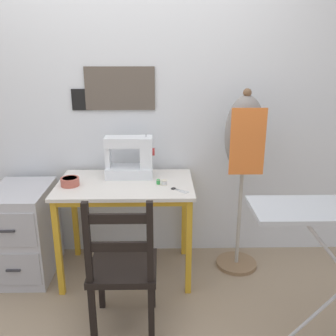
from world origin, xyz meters
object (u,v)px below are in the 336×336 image
Objects in this scene: thread_spool_mid_table at (164,182)px; wooden_chair at (123,269)px; filing_cabinet at (24,232)px; fabric_bowl at (70,181)px; scissors at (177,190)px; thread_spool_near_machine at (158,182)px; dress_form at (244,147)px; sewing_machine at (132,158)px.

thread_spool_mid_table is 0.05× the size of wooden_chair.
fabric_bowl is at bearing -9.09° from filing_cabinet.
scissors is 0.17m from thread_spool_near_machine.
fabric_bowl is 1.27m from dress_form.
sewing_machine is 0.53× the size of filing_cabinet.
sewing_machine is at bearing 142.85° from thread_spool_mid_table.
wooden_chair is at bearing -53.42° from fabric_bowl.
filing_cabinet is (-0.82, -0.12, -0.54)m from sewing_machine.
sewing_machine is at bearing 138.51° from thread_spool_near_machine.
thread_spool_mid_table is 0.06× the size of filing_cabinet.
sewing_machine is at bearing 22.83° from fabric_bowl.
fabric_bowl is 0.78m from wooden_chair.
thread_spool_near_machine is 0.69m from wooden_chair.
thread_spool_near_machine is 0.03× the size of dress_form.
wooden_chair is at bearing -91.22° from sewing_machine.
wooden_chair is (-0.34, -0.45, -0.32)m from scissors.
scissors is 3.24× the size of thread_spool_near_machine.
dress_form reaches higher than wooden_chair.
scissors is (0.32, -0.28, -0.14)m from sewing_machine.
dress_form is at bearing 24.37° from scissors.
dress_form is at bearing 5.54° from fabric_bowl.
scissors is 0.09× the size of dress_form.
thread_spool_mid_table reaches higher than filing_cabinet.
thread_spool_mid_table is 0.70m from wooden_chair.
fabric_bowl reaches higher than thread_spool_mid_table.
dress_form is at bearing 2.04° from filing_cabinet.
sewing_machine reaches higher than thread_spool_near_machine.
dress_form is at bearing 10.30° from thread_spool_near_machine.
thread_spool_mid_table is at bearing -168.25° from dress_form.
thread_spool_mid_table reaches higher than scissors.
wooden_chair reaches higher than filing_cabinet.
wooden_chair is 1.02m from filing_cabinet.
thread_spool_near_machine is at bearing -169.70° from dress_form.
sewing_machine is 0.32m from thread_spool_mid_table.
thread_spool_near_machine reaches higher than thread_spool_mid_table.
thread_spool_mid_table is (-0.09, 0.10, 0.02)m from scissors.
filing_cabinet is (-1.06, 0.06, -0.41)m from thread_spool_mid_table.
wooden_chair is at bearing -114.46° from thread_spool_mid_table.
sewing_machine is at bearing 88.78° from wooden_chair.
thread_spool_near_machine is 1.10m from filing_cabinet.
thread_spool_mid_table is at bearing -37.15° from sewing_machine.
sewing_machine is 0.40× the size of wooden_chair.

